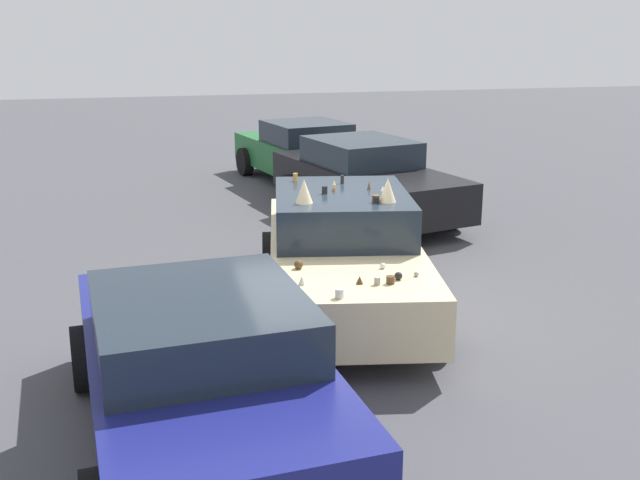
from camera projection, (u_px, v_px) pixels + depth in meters
name	position (u px, v px, depth m)	size (l,w,h in m)	color
ground_plane	(343.00, 306.00, 9.72)	(60.00, 60.00, 0.00)	#47474C
art_car_decorated	(343.00, 251.00, 9.60)	(4.81, 2.66, 1.71)	beige
parked_sedan_behind_left	(301.00, 151.00, 17.16)	(4.22, 2.58, 1.38)	#1E602D
parked_sedan_behind_right	(200.00, 366.00, 6.42)	(4.38, 2.34, 1.37)	navy
parked_sedan_far_left	(365.00, 179.00, 14.02)	(4.80, 2.75, 1.43)	black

